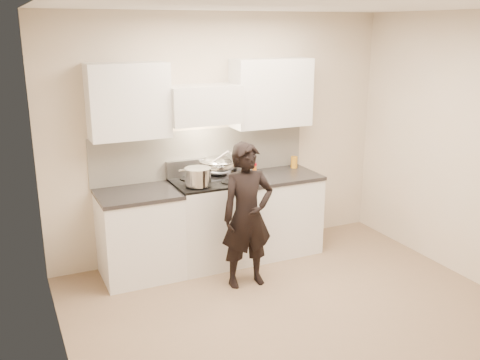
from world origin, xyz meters
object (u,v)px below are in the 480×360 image
(stove, at_px, (209,222))
(counter_right, at_px, (276,212))
(wok, at_px, (218,165))
(person, at_px, (247,216))
(utensil_crock, at_px, (239,165))

(stove, distance_m, counter_right, 0.83)
(counter_right, distance_m, wok, 0.91)
(counter_right, relative_size, person, 0.62)
(stove, xyz_separation_m, utensil_crock, (0.45, 0.19, 0.55))
(utensil_crock, bearing_deg, stove, -157.62)
(stove, bearing_deg, utensil_crock, 22.38)
(counter_right, xyz_separation_m, person, (-0.68, -0.64, 0.28))
(counter_right, distance_m, utensil_crock, 0.70)
(stove, distance_m, person, 0.71)
(stove, height_order, wok, wok)
(stove, height_order, utensil_crock, utensil_crock)
(wok, distance_m, utensil_crock, 0.29)
(utensil_crock, bearing_deg, wok, -171.84)
(stove, height_order, person, person)
(stove, xyz_separation_m, person, (0.15, -0.64, 0.26))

